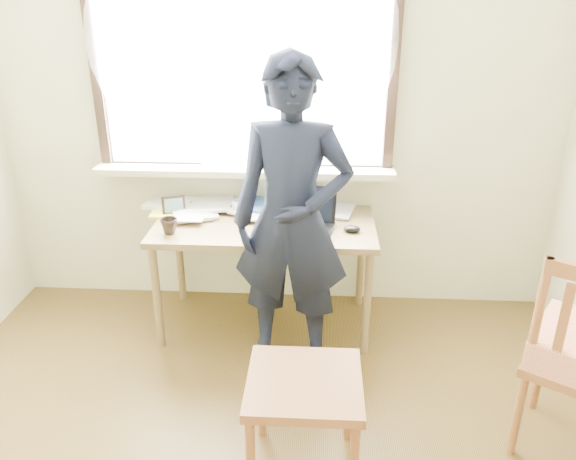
# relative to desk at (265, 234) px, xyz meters

# --- Properties ---
(room_shell) EXTENTS (3.52, 4.02, 2.61)m
(room_shell) POSITION_rel_desk_xyz_m (0.03, -1.43, 1.01)
(room_shell) COLOR beige
(room_shell) RESTS_ON ground
(desk) EXTENTS (1.30, 0.65, 0.69)m
(desk) POSITION_rel_desk_xyz_m (0.00, 0.00, 0.00)
(desk) COLOR olive
(desk) RESTS_ON ground
(laptop) EXTENTS (0.36, 0.31, 0.22)m
(laptop) POSITION_rel_desk_xyz_m (0.25, -0.03, 0.13)
(laptop) COLOR black
(laptop) RESTS_ON desk
(mug_white) EXTENTS (0.15, 0.15, 0.09)m
(mug_white) POSITION_rel_desk_xyz_m (-0.16, 0.15, 0.11)
(mug_white) COLOR white
(mug_white) RESTS_ON desk
(mug_dark) EXTENTS (0.14, 0.14, 0.09)m
(mug_dark) POSITION_rel_desk_xyz_m (-0.52, -0.18, 0.12)
(mug_dark) COLOR black
(mug_dark) RESTS_ON desk
(mouse) EXTENTS (0.10, 0.07, 0.04)m
(mouse) POSITION_rel_desk_xyz_m (0.51, -0.10, 0.09)
(mouse) COLOR black
(mouse) RESTS_ON desk
(desk_clutter) EXTENTS (0.73, 0.47, 0.04)m
(desk_clutter) POSITION_rel_desk_xyz_m (-0.38, 0.17, 0.09)
(desk_clutter) COLOR white
(desk_clutter) RESTS_ON desk
(book_a) EXTENTS (0.30, 0.33, 0.03)m
(book_a) POSITION_rel_desk_xyz_m (-0.46, 0.20, 0.08)
(book_a) COLOR white
(book_a) RESTS_ON desk
(book_b) EXTENTS (0.24, 0.29, 0.02)m
(book_b) POSITION_rel_desk_xyz_m (0.34, 0.21, 0.08)
(book_b) COLOR white
(book_b) RESTS_ON desk
(picture_frame) EXTENTS (0.14, 0.06, 0.11)m
(picture_frame) POSITION_rel_desk_xyz_m (-0.56, 0.10, 0.13)
(picture_frame) COLOR black
(picture_frame) RESTS_ON desk
(work_chair) EXTENTS (0.48, 0.46, 0.49)m
(work_chair) POSITION_rel_desk_xyz_m (0.27, -1.16, -0.21)
(work_chair) COLOR #945A30
(work_chair) RESTS_ON ground
(person) EXTENTS (0.66, 0.47, 1.71)m
(person) POSITION_rel_desk_xyz_m (0.18, -0.34, 0.23)
(person) COLOR black
(person) RESTS_ON ground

